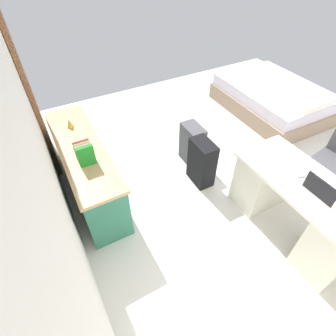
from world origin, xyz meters
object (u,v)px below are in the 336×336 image
desk (297,207)px  suitcase_black (202,163)px  bed (273,99)px  credenza (87,169)px  computer_mouse (301,174)px  laptop (322,191)px  suitcase_spare_grey (192,144)px  figurine_small (70,124)px  office_chair (335,165)px

desk → suitcase_black: (1.12, 0.45, -0.07)m
bed → credenza: bearing=95.6°
computer_mouse → bed: bearing=-41.8°
credenza → bed: 3.50m
credenza → laptop: laptop is taller
credenza → suitcase_spare_grey: 1.46m
credenza → laptop: (-1.79, -1.77, 0.42)m
suitcase_black → suitcase_spare_grey: size_ratio=1.08×
computer_mouse → figurine_small: 2.65m
suitcase_black → laptop: 1.41m
suitcase_spare_grey → computer_mouse: size_ratio=5.88×
suitcase_black → suitcase_spare_grey: 0.42m
bed → computer_mouse: size_ratio=19.25×
laptop → suitcase_black: bearing=18.8°
suitcase_spare_grey → laptop: (-1.66, -0.32, 0.50)m
credenza → suitcase_spare_grey: credenza is taller
suitcase_black → figurine_small: 1.71m
desk → laptop: bearing=171.8°
desk → figurine_small: figurine_small is taller
desk → suitcase_black: bearing=21.9°
office_chair → bed: size_ratio=0.49×
suitcase_spare_grey → computer_mouse: bearing=-164.5°
desk → laptop: 0.43m
suitcase_spare_grey → desk: bearing=-166.3°
office_chair → credenza: (1.44, 2.67, -0.05)m
laptop → figurine_small: 2.82m
office_chair → computer_mouse: office_chair is taller
desk → bed: (1.99, -1.69, -0.14)m
office_chair → credenza: office_chair is taller
credenza → computer_mouse: size_ratio=18.00×
office_chair → laptop: size_ratio=3.03×
suitcase_black → laptop: bearing=-160.1°
desk → office_chair: size_ratio=1.53×
office_chair → figurine_small: bearing=55.3°
office_chair → computer_mouse: 0.93m
credenza → figurine_small: size_ratio=16.36×
desk → suitcase_black: 1.20m
figurine_small → suitcase_black: bearing=-125.2°
credenza → computer_mouse: 2.40m
computer_mouse → figurine_small: bearing=43.0°
desk → credenza: desk is taller
credenza → bed: credenza is taller
credenza → desk: bearing=-132.7°
credenza → suitcase_spare_grey: bearing=-95.1°
computer_mouse → laptop: bearing=171.0°
credenza → office_chair: bearing=-118.3°
desk → office_chair: office_chair is taller
desk → bed: size_ratio=0.75×
office_chair → suitcase_black: office_chair is taller
desk → computer_mouse: size_ratio=14.40×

